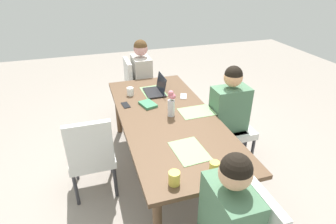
{
  "coord_description": "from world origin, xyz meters",
  "views": [
    {
      "loc": [
        -2.38,
        0.75,
        2.12
      ],
      "look_at": [
        0.0,
        0.0,
        0.77
      ],
      "focal_mm": 29.51,
      "sensor_mm": 36.0,
      "label": 1
    }
  ],
  "objects": [
    {
      "name": "chair_far_right_near",
      "position": [
        -0.1,
        0.81,
        0.5
      ],
      "size": [
        0.44,
        0.44,
        0.9
      ],
      "color": "silver",
      "rests_on": "ground_plane"
    },
    {
      "name": "placemat_head_left_left_far",
      "position": [
        -0.63,
        0.01,
        0.73
      ],
      "size": [
        0.38,
        0.28,
        0.0
      ],
      "primitive_type": "cube",
      "rotation": [
        0.0,
        0.0,
        0.07
      ],
      "color": "#7FAD70",
      "rests_on": "dining_table"
    },
    {
      "name": "chair_near_left_mid",
      "position": [
        0.07,
        -0.78,
        0.5
      ],
      "size": [
        0.44,
        0.44,
        0.9
      ],
      "color": "silver",
      "rests_on": "ground_plane"
    },
    {
      "name": "person_near_left_mid",
      "position": [
        -0.0,
        -0.72,
        0.53
      ],
      "size": [
        0.36,
        0.4,
        1.19
      ],
      "color": "#2D2D33",
      "rests_on": "ground_plane"
    },
    {
      "name": "coffee_mug_near_right",
      "position": [
        -0.94,
        -0.07,
        0.77
      ],
      "size": [
        0.08,
        0.08,
        0.1
      ],
      "primitive_type": "cylinder",
      "color": "#DBC64C",
      "rests_on": "dining_table"
    },
    {
      "name": "laptop_head_right_left_near",
      "position": [
        0.6,
        -0.04,
        0.77
      ],
      "size": [
        0.32,
        0.22,
        0.21
      ],
      "color": "black",
      "rests_on": "dining_table"
    },
    {
      "name": "person_head_right_left_near",
      "position": [
        1.37,
        -0.03,
        0.53
      ],
      "size": [
        0.4,
        0.36,
        1.19
      ],
      "color": "#2D2D33",
      "rests_on": "ground_plane"
    },
    {
      "name": "chair_head_right_left_near",
      "position": [
        1.43,
        0.05,
        0.5
      ],
      "size": [
        0.44,
        0.44,
        0.9
      ],
      "color": "silver",
      "rests_on": "ground_plane"
    },
    {
      "name": "phone_silver",
      "position": [
        0.4,
        -0.32,
        0.73
      ],
      "size": [
        0.17,
        0.12,
        0.01
      ],
      "primitive_type": "cube",
      "rotation": [
        0.0,
        0.0,
        2.78
      ],
      "color": "silver",
      "rests_on": "dining_table"
    },
    {
      "name": "coffee_mug_centre_left",
      "position": [
        0.63,
        0.27,
        0.77
      ],
      "size": [
        0.08,
        0.08,
        0.09
      ],
      "primitive_type": "cylinder",
      "color": "white",
      "rests_on": "dining_table"
    },
    {
      "name": "book_red_cover",
      "position": [
        0.3,
        0.14,
        0.74
      ],
      "size": [
        0.23,
        0.19,
        0.03
      ],
      "primitive_type": "cube",
      "rotation": [
        0.0,
        0.0,
        0.28
      ],
      "color": "#3D7F56",
      "rests_on": "dining_table"
    },
    {
      "name": "placemat_head_right_left_near",
      "position": [
        0.64,
        -0.01,
        0.73
      ],
      "size": [
        0.37,
        0.28,
        0.0
      ],
      "primitive_type": "cube",
      "rotation": [
        0.0,
        0.0,
        3.19
      ],
      "color": "#7FAD70",
      "rests_on": "dining_table"
    },
    {
      "name": "phone_black",
      "position": [
        0.38,
        0.38,
        0.73
      ],
      "size": [
        0.16,
        0.09,
        0.01
      ],
      "primitive_type": "cube",
      "rotation": [
        0.0,
        0.0,
        0.13
      ],
      "color": "black",
      "rests_on": "dining_table"
    },
    {
      "name": "dining_table",
      "position": [
        0.0,
        0.0,
        0.65
      ],
      "size": [
        2.19,
        0.96,
        0.72
      ],
      "color": "brown",
      "rests_on": "ground_plane"
    },
    {
      "name": "coffee_mug_near_left",
      "position": [
        -0.96,
        0.25,
        0.78
      ],
      "size": [
        0.08,
        0.08,
        0.1
      ],
      "primitive_type": "cylinder",
      "color": "#DBC64C",
      "rests_on": "dining_table"
    },
    {
      "name": "placemat_near_left_mid",
      "position": [
        -0.0,
        -0.32,
        0.73
      ],
      "size": [
        0.27,
        0.36,
        0.0
      ],
      "primitive_type": "cube",
      "rotation": [
        0.0,
        0.0,
        1.59
      ],
      "color": "#7FAD70",
      "rests_on": "dining_table"
    },
    {
      "name": "flower_vase",
      "position": [
        0.01,
        -0.04,
        0.87
      ],
      "size": [
        0.08,
        0.08,
        0.28
      ],
      "color": "silver",
      "rests_on": "dining_table"
    },
    {
      "name": "ground_plane",
      "position": [
        0.0,
        0.0,
        0.0
      ],
      "size": [
        10.0,
        10.0,
        0.0
      ],
      "primitive_type": "plane",
      "color": "gray"
    }
  ]
}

